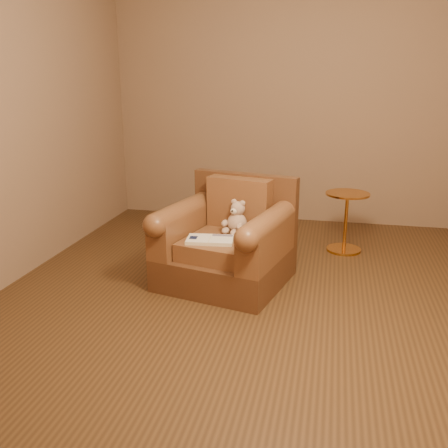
# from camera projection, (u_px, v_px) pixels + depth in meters

# --- Properties ---
(floor) EXTENTS (4.00, 4.00, 0.00)m
(floor) POSITION_uv_depth(u_px,v_px,m) (270.00, 291.00, 3.77)
(floor) COLOR #4E321A
(floor) RESTS_ON ground
(room) EXTENTS (4.02, 4.02, 2.71)m
(room) POSITION_uv_depth(u_px,v_px,m) (277.00, 52.00, 3.27)
(room) COLOR #8C6D56
(room) RESTS_ON ground
(armchair) EXTENTS (1.06, 1.03, 0.80)m
(armchair) POSITION_uv_depth(u_px,v_px,m) (227.00, 243.00, 3.88)
(armchair) COLOR #53311B
(armchair) RESTS_ON floor
(teddy_bear) EXTENTS (0.19, 0.22, 0.27)m
(teddy_bear) POSITION_uv_depth(u_px,v_px,m) (236.00, 220.00, 3.88)
(teddy_bear) COLOR tan
(teddy_bear) RESTS_ON armchair
(guidebook) EXTENTS (0.36, 0.24, 0.03)m
(guidebook) POSITION_uv_depth(u_px,v_px,m) (210.00, 240.00, 3.69)
(guidebook) COLOR beige
(guidebook) RESTS_ON armchair
(side_table) EXTENTS (0.39, 0.39, 0.55)m
(side_table) POSITION_uv_depth(u_px,v_px,m) (346.00, 220.00, 4.55)
(side_table) COLOR gold
(side_table) RESTS_ON floor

